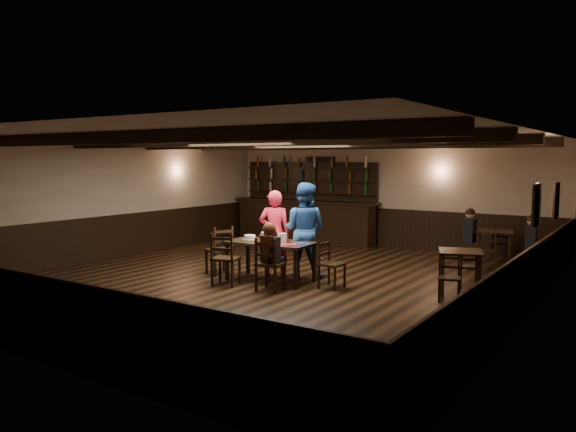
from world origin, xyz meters
The scene contains 25 objects.
ground centered at (0.00, 0.00, 0.00)m, with size 10.00×10.00×0.00m, color black.
room_shell centered at (0.01, 0.04, 1.75)m, with size 9.02×10.02×2.71m.
dining_table centered at (-0.02, -0.11, 0.68)m, with size 1.66×0.89×0.75m.
chair_near_left centered at (-0.49, -0.89, 0.57)m, with size 0.56×0.55×0.97m.
chair_near_right centered at (0.43, -0.81, 0.55)m, with size 0.48×0.46×0.94m.
chair_end_left centered at (-1.16, -0.18, 0.57)m, with size 0.57×0.58×0.97m.
chair_end_right centered at (1.15, 0.03, 0.51)m, with size 0.39×0.41×0.87m.
chair_far_pushed centered at (-0.92, 1.23, 0.47)m, with size 0.52×0.52×0.80m.
woman_pink centered at (-0.22, 0.32, 0.84)m, with size 0.62×0.40×1.69m, color #E52B45.
man_blue centered at (0.30, 0.57, 0.92)m, with size 0.89×0.70×1.84m, color navy.
seated_person centered at (0.42, -0.74, 0.80)m, with size 0.31×0.47×0.76m.
cake centered at (-0.51, -0.09, 0.79)m, with size 0.27×0.27×0.09m.
plate_stack_a centered at (-0.09, -0.15, 0.84)m, with size 0.19×0.19×0.18m, color white.
plate_stack_b centered at (0.24, -0.08, 0.84)m, with size 0.15×0.15×0.17m, color white.
tea_light centered at (-0.01, 0.02, 0.78)m, with size 0.06×0.06×0.06m.
salt_shaker centered at (0.33, -0.16, 0.80)m, with size 0.04×0.04×0.09m, color silver.
pepper_shaker centered at (0.43, -0.18, 0.80)m, with size 0.04×0.04×0.09m, color #A5A8AD.
drink_glass centered at (0.23, 0.02, 0.80)m, with size 0.06×0.06×0.10m, color silver.
menu_red centered at (0.44, -0.22, 0.75)m, with size 0.32×0.23×0.00m, color #9C1711.
menu_blue centered at (0.57, 0.04, 0.75)m, with size 0.33×0.23×0.00m, color #0E2147.
bar_counter centered at (-2.23, 4.72, 0.73)m, with size 4.36×0.70×2.20m.
back_table_a centered at (3.25, 0.85, 0.64)m, with size 0.91×0.91×0.75m.
back_table_b centered at (3.07, 3.87, 0.65)m, with size 0.91×0.91×0.75m.
bg_patron_left centered at (2.57, 3.79, 0.84)m, with size 0.23×0.37×0.75m.
bg_patron_right centered at (3.84, 3.71, 0.80)m, with size 0.22×0.34×0.68m.
Camera 1 is at (6.01, -8.57, 2.29)m, focal length 35.00 mm.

